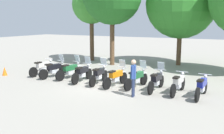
# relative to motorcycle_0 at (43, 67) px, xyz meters

# --- Properties ---
(ground_plane) EXTENTS (80.00, 80.00, 0.00)m
(ground_plane) POSITION_rel_motorcycle_0_xyz_m (4.91, -0.31, -0.50)
(ground_plane) COLOR gray
(motorcycle_0) EXTENTS (0.62, 2.19, 0.99)m
(motorcycle_0) POSITION_rel_motorcycle_0_xyz_m (0.00, 0.00, 0.00)
(motorcycle_0) COLOR black
(motorcycle_0) RESTS_ON ground_plane
(motorcycle_1) EXTENTS (0.71, 2.18, 1.37)m
(motorcycle_1) POSITION_rel_motorcycle_0_xyz_m (1.10, -0.22, 0.01)
(motorcycle_1) COLOR black
(motorcycle_1) RESTS_ON ground_plane
(motorcycle_2) EXTENTS (0.70, 2.18, 1.37)m
(motorcycle_2) POSITION_rel_motorcycle_0_xyz_m (2.19, -0.04, 0.01)
(motorcycle_2) COLOR black
(motorcycle_2) RESTS_ON ground_plane
(motorcycle_3) EXTENTS (0.62, 2.19, 1.37)m
(motorcycle_3) POSITION_rel_motorcycle_0_xyz_m (3.27, -0.32, 0.01)
(motorcycle_3) COLOR black
(motorcycle_3) RESTS_ON ground_plane
(motorcycle_4) EXTENTS (0.62, 2.19, 1.37)m
(motorcycle_4) POSITION_rel_motorcycle_0_xyz_m (4.36, -0.31, 0.01)
(motorcycle_4) COLOR black
(motorcycle_4) RESTS_ON ground_plane
(motorcycle_5) EXTENTS (0.67, 2.18, 1.37)m
(motorcycle_5) POSITION_rel_motorcycle_0_xyz_m (5.45, -0.42, 0.01)
(motorcycle_5) COLOR black
(motorcycle_5) RESTS_ON ground_plane
(motorcycle_6) EXTENTS (0.71, 2.18, 1.37)m
(motorcycle_6) POSITION_rel_motorcycle_0_xyz_m (6.55, -0.18, 0.01)
(motorcycle_6) COLOR black
(motorcycle_6) RESTS_ON ground_plane
(motorcycle_7) EXTENTS (0.62, 2.19, 1.37)m
(motorcycle_7) POSITION_rel_motorcycle_0_xyz_m (7.63, -0.23, 0.01)
(motorcycle_7) COLOR black
(motorcycle_7) RESTS_ON ground_plane
(motorcycle_8) EXTENTS (0.62, 2.19, 0.99)m
(motorcycle_8) POSITION_rel_motorcycle_0_xyz_m (8.72, -0.28, 0.00)
(motorcycle_8) COLOR black
(motorcycle_8) RESTS_ON ground_plane
(motorcycle_9) EXTENTS (0.62, 2.19, 0.99)m
(motorcycle_9) POSITION_rel_motorcycle_0_xyz_m (9.81, -0.41, 0.00)
(motorcycle_9) COLOR black
(motorcycle_9) RESTS_ON ground_plane
(person_0) EXTENTS (0.26, 0.41, 1.73)m
(person_0) POSITION_rel_motorcycle_0_xyz_m (7.02, -1.77, 0.51)
(person_0) COLOR #232D4C
(person_0) RESTS_ON ground_plane
(tree_0) EXTENTS (3.31, 3.31, 6.49)m
(tree_0) POSITION_rel_motorcycle_0_xyz_m (-0.50, 6.78, 4.29)
(tree_0) COLOR brown
(tree_0) RESTS_ON ground_plane
(tree_2) EXTENTS (5.36, 5.36, 7.43)m
(tree_2) POSITION_rel_motorcycle_0_xyz_m (6.85, 7.82, 4.24)
(tree_2) COLOR brown
(tree_2) RESTS_ON ground_plane
(traffic_cone) EXTENTS (0.32, 0.32, 0.55)m
(traffic_cone) POSITION_rel_motorcycle_0_xyz_m (-2.09, -1.23, -0.23)
(traffic_cone) COLOR orange
(traffic_cone) RESTS_ON ground_plane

